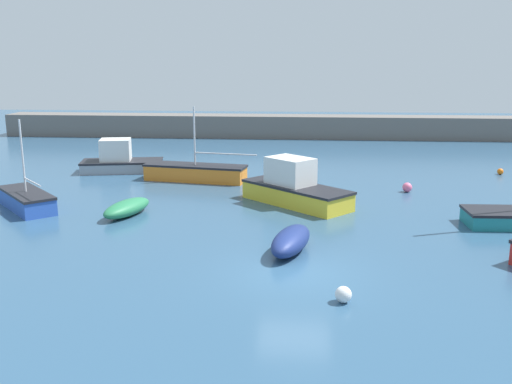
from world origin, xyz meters
The scene contains 11 objects.
ground_plane centered at (0.00, 0.00, -0.10)m, with size 120.00×120.00×0.20m, color #2D5170.
harbor_breakwater centered at (0.00, 33.96, 1.00)m, with size 54.34×2.87×2.01m, color #66605B.
rowboat_blue_near centered at (-0.18, 2.04, 0.45)m, with size 1.97×3.45×0.89m.
cabin_cruiser_white centered at (-11.37, 16.78, 0.72)m, with size 5.39×3.12×2.10m.
sailboat_short_mast centered at (-12.94, 7.30, 0.45)m, with size 4.03×4.17×4.31m.
rowboat_white_midwater centered at (-7.81, 6.55, 0.36)m, with size 2.09×3.35×0.72m.
sailboat_twin_hulled centered at (-6.07, 14.41, 0.50)m, with size 6.82×2.60×4.37m.
motorboat_grey_hull centered at (-0.16, 9.35, 0.82)m, with size 5.70×5.50×2.29m.
mooring_buoy_orange centered at (12.56, 17.73, 0.19)m, with size 0.38×0.38×0.38m, color orange.
mooring_buoy_pink centered at (5.91, 12.39, 0.26)m, with size 0.52×0.52×0.52m, color #EA668C.
mooring_buoy_white centered at (1.46, -2.36, 0.25)m, with size 0.50×0.50×0.50m, color white.
Camera 1 is at (0.12, -18.23, 7.05)m, focal length 40.00 mm.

